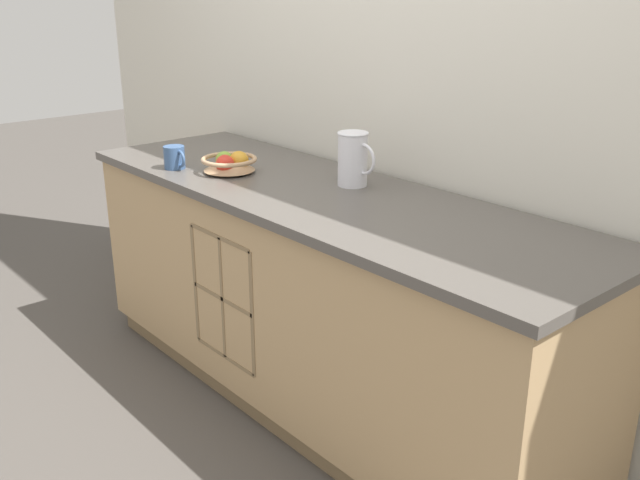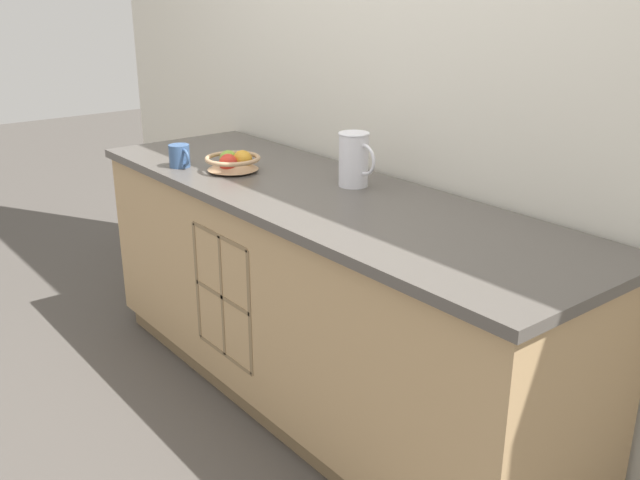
# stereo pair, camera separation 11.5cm
# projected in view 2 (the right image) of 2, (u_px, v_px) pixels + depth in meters

# --- Properties ---
(ground_plane) EXTENTS (14.00, 14.00, 0.00)m
(ground_plane) POSITION_uv_depth(u_px,v_px,m) (320.00, 397.00, 2.93)
(ground_plane) COLOR #4C4742
(back_wall) EXTENTS (4.67, 0.06, 2.55)m
(back_wall) POSITION_uv_depth(u_px,v_px,m) (402.00, 74.00, 2.73)
(back_wall) COLOR silver
(back_wall) RESTS_ON ground_plane
(kitchen_island) EXTENTS (2.31, 0.70, 0.88)m
(kitchen_island) POSITION_uv_depth(u_px,v_px,m) (320.00, 298.00, 2.78)
(kitchen_island) COLOR olive
(kitchen_island) RESTS_ON ground_plane
(fruit_bowl) EXTENTS (0.23, 0.23, 0.09)m
(fruit_bowl) POSITION_uv_depth(u_px,v_px,m) (233.00, 161.00, 2.88)
(fruit_bowl) COLOR tan
(fruit_bowl) RESTS_ON kitchen_island
(white_pitcher) EXTENTS (0.18, 0.12, 0.20)m
(white_pitcher) POSITION_uv_depth(u_px,v_px,m) (354.00, 158.00, 2.66)
(white_pitcher) COLOR white
(white_pitcher) RESTS_ON kitchen_island
(ceramic_mug) EXTENTS (0.12, 0.09, 0.09)m
(ceramic_mug) POSITION_uv_depth(u_px,v_px,m) (180.00, 156.00, 2.95)
(ceramic_mug) COLOR #385684
(ceramic_mug) RESTS_ON kitchen_island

